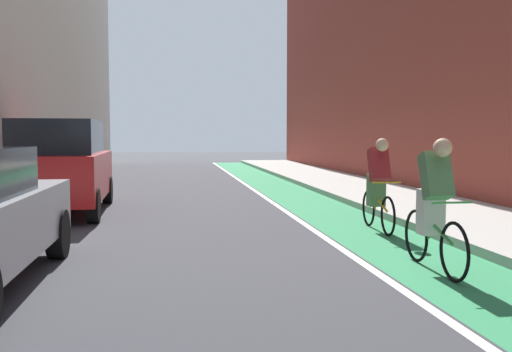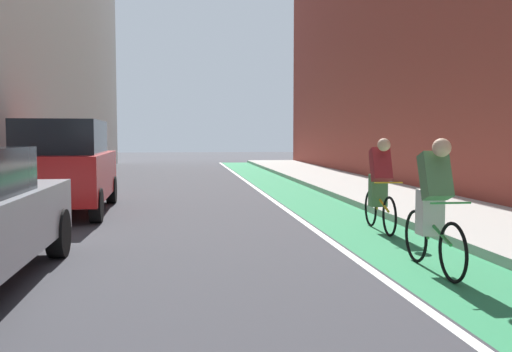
{
  "view_description": "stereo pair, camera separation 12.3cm",
  "coord_description": "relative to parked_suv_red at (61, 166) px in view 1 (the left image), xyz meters",
  "views": [
    {
      "loc": [
        -0.35,
        3.57,
        1.65
      ],
      "look_at": [
        0.83,
        11.6,
        1.08
      ],
      "focal_mm": 39.62,
      "sensor_mm": 36.0,
      "label": 1
    },
    {
      "loc": [
        -0.23,
        3.56,
        1.65
      ],
      "look_at": [
        0.83,
        11.6,
        1.08
      ],
      "focal_mm": 39.62,
      "sensor_mm": 36.0,
      "label": 2
    }
  ],
  "objects": [
    {
      "name": "cyclist_mid",
      "position": [
        5.51,
        -6.02,
        -0.2
      ],
      "size": [
        0.48,
        1.74,
        1.63
      ],
      "color": "black",
      "rests_on": "ground"
    },
    {
      "name": "parked_suv_red",
      "position": [
        0.0,
        0.0,
        0.0
      ],
      "size": [
        1.98,
        4.35,
        1.98
      ],
      "color": "red",
      "rests_on": "ground"
    },
    {
      "name": "cyclist_trailing",
      "position": [
        5.89,
        -3.11,
        -0.21
      ],
      "size": [
        0.48,
        1.71,
        1.61
      ],
      "color": "black",
      "rests_on": "ground"
    },
    {
      "name": "sidewalk_right",
      "position": [
        7.95,
        2.11,
        -0.95
      ],
      "size": [
        2.89,
        40.27,
        0.14
      ],
      "primitive_type": "cube",
      "color": "#A8A59E",
      "rests_on": "ground"
    },
    {
      "name": "ground_plane",
      "position": [
        2.72,
        0.11,
        -1.02
      ],
      "size": [
        88.59,
        88.59,
        0.0
      ],
      "primitive_type": "plane",
      "color": "#38383D"
    },
    {
      "name": "bike_lane_paint",
      "position": [
        5.7,
        2.11,
        -1.01
      ],
      "size": [
        1.6,
        40.27,
        0.0
      ],
      "primitive_type": "cube",
      "color": "#2D8451",
      "rests_on": "ground"
    },
    {
      "name": "lane_divider_stripe",
      "position": [
        4.8,
        2.11,
        -1.01
      ],
      "size": [
        0.12,
        40.27,
        0.0
      ],
      "primitive_type": "cube",
      "color": "white",
      "rests_on": "ground"
    },
    {
      "name": "building_facade_right",
      "position": [
        10.59,
        4.11,
        4.18
      ],
      "size": [
        2.4,
        36.27,
        10.39
      ],
      "primitive_type": "cube",
      "color": "brown",
      "rests_on": "ground"
    }
  ]
}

